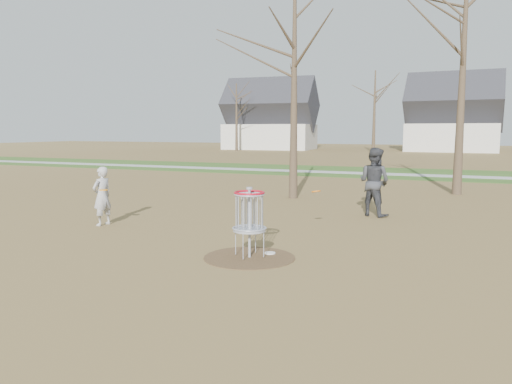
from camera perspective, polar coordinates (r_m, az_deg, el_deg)
ground at (r=9.84m, az=-0.75°, el=-7.51°), size 160.00×160.00×0.00m
green_band at (r=30.06m, az=15.64°, el=2.11°), size 160.00×8.00×0.01m
footpath at (r=29.07m, az=15.39°, el=1.97°), size 160.00×1.50×0.01m
dirt_circle at (r=9.84m, az=-0.75°, el=-7.48°), size 1.80×1.80×0.01m
player_standing at (r=13.61m, az=-17.18°, el=-0.45°), size 0.45×0.61×1.54m
player_throwing at (r=14.81m, az=13.35°, el=1.13°), size 1.18×1.06×1.98m
disc_grounded at (r=10.12m, az=1.61°, el=-6.98°), size 0.22×0.22×0.02m
discs_in_play at (r=12.30m, az=-5.07°, el=0.15°), size 5.38×1.64×0.10m
disc_golf_basket at (r=9.65m, az=-0.76°, el=-2.25°), size 0.64×0.64×1.35m
bare_trees at (r=44.64m, az=20.71°, el=10.32°), size 52.62×44.98×9.00m
houses_row at (r=61.28m, az=23.72°, el=7.48°), size 56.51×10.01×7.26m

